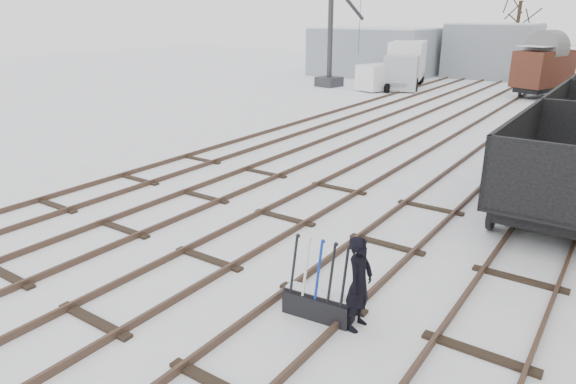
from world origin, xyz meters
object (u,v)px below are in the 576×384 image
lorry (405,64)px  crane (331,58)px  freight_wagon_a (561,179)px  ground_frame (318,303)px  worker (359,283)px  box_van_wagon (544,67)px  panel_van (384,76)px

lorry → crane: (-4.77, -2.94, 0.42)m
freight_wagon_a → lorry: size_ratio=0.87×
ground_frame → lorry: size_ratio=0.20×
worker → freight_wagon_a: 8.24m
freight_wagon_a → box_van_wagon: 23.13m
box_van_wagon → panel_van: (-9.96, -2.82, -0.98)m
box_van_wagon → crane: bearing=-147.7°
panel_van → freight_wagon_a: bearing=-36.7°
box_van_wagon → crane: (-14.21, -3.25, 0.17)m
worker → freight_wagon_a: freight_wagon_a is taller
ground_frame → panel_van: bearing=106.5°
ground_frame → worker: 0.96m
worker → box_van_wagon: bearing=3.7°
lorry → crane: size_ratio=0.94×
freight_wagon_a → crane: size_ratio=0.82×
ground_frame → panel_van: 30.26m
box_van_wagon → panel_van: box_van_wagon is taller
worker → crane: crane is taller
box_van_wagon → panel_van: size_ratio=1.07×
freight_wagon_a → panel_van: bearing=125.7°
worker → lorry: bearing=20.5°
ground_frame → lorry: lorry is taller
worker → lorry: (-11.74, 30.38, 0.82)m
freight_wagon_a → lorry: lorry is taller
freight_wagon_a → panel_van: size_ratio=1.46×
box_van_wagon → worker: bearing=-66.3°
crane → worker: bearing=-48.1°
lorry → worker: bearing=-84.7°
worker → crane: 32.05m
ground_frame → lorry: (-10.99, 30.48, 1.41)m
panel_van → crane: size_ratio=0.56×
box_van_wagon → crane: crane is taller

